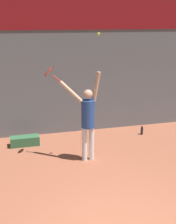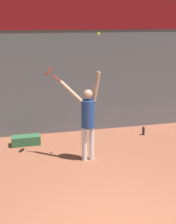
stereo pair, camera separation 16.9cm
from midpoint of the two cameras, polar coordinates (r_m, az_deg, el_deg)
name	(u,v)px [view 2 (the right image)]	position (r m, az deg, el deg)	size (l,w,h in m)	color
back_wall	(63,51)	(9.30, -4.08, 11.05)	(18.00, 0.10, 5.00)	slate
sponsor_banner	(62,12)	(9.20, -4.16, 17.82)	(7.71, 0.02, 0.98)	maroon
tennis_player	(88,117)	(7.54, 0.57, -0.94)	(0.94, 0.58, 2.23)	white
tennis_racket	(50,72)	(7.60, -6.33, 7.25)	(0.43, 0.36, 0.37)	red
tennis_ball	(98,34)	(7.19, 2.62, 14.07)	(0.07, 0.07, 0.07)	#CCDB2D
water_bottle	(143,131)	(9.68, 10.59, -3.47)	(0.08, 0.08, 0.26)	#262628
equipment_bag	(26,140)	(8.94, -10.75, -5.11)	(0.80, 0.33, 0.26)	#33663F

